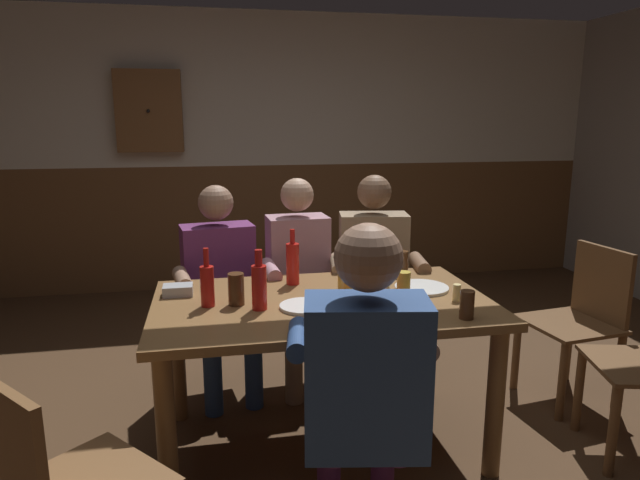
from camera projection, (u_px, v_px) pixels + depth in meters
ground_plane at (320, 436)px, 2.84m from camera, size 7.70×7.70×0.00m
back_wall_upper at (262, 90)px, 5.11m from camera, size 6.42×0.12×1.37m
back_wall_wainscot at (265, 225)px, 5.38m from camera, size 6.42×0.12×1.15m
dining_table at (322, 322)px, 2.64m from camera, size 1.57×0.93×0.75m
person_0 at (221, 281)px, 3.21m from camera, size 0.59×0.57×1.21m
person_1 at (300, 274)px, 3.30m from camera, size 0.51×0.54×1.24m
person_2 at (374, 268)px, 3.39m from camera, size 0.59×0.58×1.25m
person_3 at (364, 376)px, 1.96m from camera, size 0.60×0.59×1.25m
chair_empty_far_end at (581, 318)px, 3.15m from camera, size 0.49×0.49×0.88m
table_candle at (457, 293)px, 2.60m from camera, size 0.04×0.04×0.08m
condiment_caddy at (178, 290)px, 2.69m from camera, size 0.14×0.10×0.05m
plate_0 at (422, 288)px, 2.78m from camera, size 0.27×0.27×0.01m
plate_1 at (304, 306)px, 2.51m from camera, size 0.22×0.22×0.01m
bottle_0 at (259, 285)px, 2.47m from camera, size 0.07×0.07×0.27m
bottle_1 at (207, 285)px, 2.52m from camera, size 0.06×0.06×0.27m
bottle_2 at (293, 263)px, 2.85m from camera, size 0.07×0.07×0.29m
bottle_3 at (375, 286)px, 2.52m from camera, size 0.07×0.07×0.24m
pint_glass_0 at (383, 313)px, 2.29m from camera, size 0.08×0.08×0.11m
pint_glass_1 at (383, 283)px, 2.66m from camera, size 0.07×0.07×0.13m
pint_glass_2 at (352, 304)px, 2.38m from camera, size 0.06×0.06×0.12m
pint_glass_3 at (401, 263)px, 3.03m from camera, size 0.07×0.07×0.13m
pint_glass_4 at (467, 305)px, 2.36m from camera, size 0.06×0.06×0.12m
pint_glass_5 at (404, 286)px, 2.61m from camera, size 0.06×0.06×0.13m
pint_glass_6 at (345, 282)px, 2.68m from camera, size 0.07×0.07×0.13m
pint_glass_7 at (236, 289)px, 2.54m from camera, size 0.07×0.07×0.15m
wall_dart_cabinet at (149, 111)px, 4.85m from camera, size 0.56×0.15×0.70m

